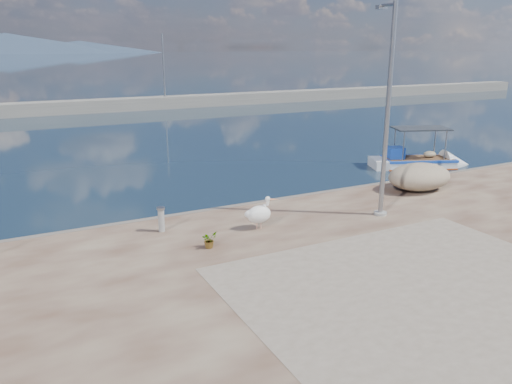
% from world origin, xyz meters
% --- Properties ---
extents(ground, '(1400.00, 1400.00, 0.00)m').
position_xyz_m(ground, '(0.00, 0.00, 0.00)').
color(ground, '#162635').
rests_on(ground, ground).
extents(quay, '(44.00, 22.00, 0.50)m').
position_xyz_m(quay, '(0.00, -6.00, 0.25)').
color(quay, '#46291E').
rests_on(quay, ground).
extents(quay_patch, '(9.00, 7.00, 0.01)m').
position_xyz_m(quay_patch, '(1.00, -3.00, 0.50)').
color(quay_patch, gray).
rests_on(quay_patch, quay).
extents(breakwater, '(120.00, 2.20, 7.50)m').
position_xyz_m(breakwater, '(-0.00, 40.00, 0.60)').
color(breakwater, gray).
rests_on(breakwater, ground).
extents(mountains, '(370.00, 280.00, 22.00)m').
position_xyz_m(mountains, '(4.39, 650.00, 9.51)').
color(mountains, '#28384C').
rests_on(mountains, ground).
extents(boat_right, '(5.33, 3.44, 2.44)m').
position_xyz_m(boat_right, '(11.83, 8.13, 0.19)').
color(boat_right, white).
rests_on(boat_right, ground).
extents(pelican, '(1.12, 0.67, 1.06)m').
position_xyz_m(pelican, '(-0.57, 2.45, 1.00)').
color(pelican, tan).
rests_on(pelican, quay).
extents(lamp_post, '(0.44, 0.96, 7.00)m').
position_xyz_m(lamp_post, '(3.83, 1.78, 3.80)').
color(lamp_post, gray).
rests_on(lamp_post, quay).
extents(bollard_near, '(0.26, 0.26, 0.80)m').
position_xyz_m(bollard_near, '(-3.44, 3.64, 0.93)').
color(bollard_near, gray).
rests_on(bollard_near, quay).
extents(potted_plant, '(0.56, 0.53, 0.49)m').
position_xyz_m(potted_plant, '(-2.60, 1.71, 0.75)').
color(potted_plant, '#33722D').
rests_on(potted_plant, quay).
extents(net_pile_c, '(2.78, 1.99, 1.09)m').
position_xyz_m(net_pile_c, '(7.35, 3.52, 1.05)').
color(net_pile_c, tan).
rests_on(net_pile_c, quay).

